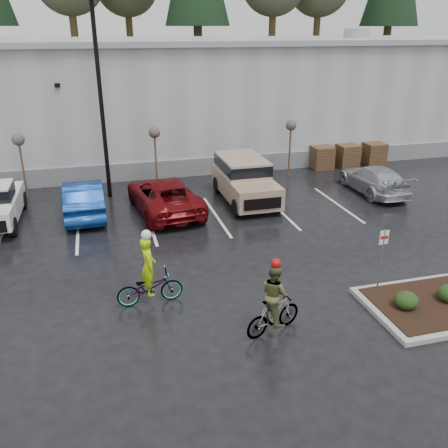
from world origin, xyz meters
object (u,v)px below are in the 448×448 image
object	(u,v)px
sapling_west	(19,143)
suv_tan	(245,181)
pallet_stack_b	(347,156)
fire_lane_sign	(382,253)
cyclist_olive	(274,306)
cyclist_hivis	(149,281)
sapling_mid	(154,136)
pallet_stack_c	(374,154)
car_red	(164,195)
car_far_silver	(373,179)
car_blue	(84,198)
lamppost	(99,79)
pallet_stack_a	(322,157)
sapling_east	(291,128)

from	to	relation	value
sapling_west	suv_tan	bearing A→B (deg)	-18.33
pallet_stack_b	suv_tan	size ratio (longest dim) A/B	0.26
fire_lane_sign	cyclist_olive	world-z (taller)	cyclist_olive
fire_lane_sign	cyclist_hivis	bearing A→B (deg)	169.52
suv_tan	sapling_mid	bearing A→B (deg)	138.27
pallet_stack_c	cyclist_hivis	xyz separation A→B (m)	(-15.23, -12.50, 0.07)
car_red	car_far_silver	world-z (taller)	car_red
pallet_stack_c	cyclist_hivis	size ratio (longest dim) A/B	0.56
sapling_west	cyclist_olive	distance (m)	16.09
sapling_west	cyclist_olive	bearing A→B (deg)	-60.48
car_far_silver	car_blue	bearing A→B (deg)	-1.40
lamppost	pallet_stack_a	world-z (taller)	lamppost
pallet_stack_b	car_blue	xyz separation A→B (m)	(-15.39, -4.24, 0.12)
sapling_mid	pallet_stack_a	bearing A→B (deg)	5.71
fire_lane_sign	car_red	xyz separation A→B (m)	(-5.45, 9.01, -0.63)
pallet_stack_c	car_blue	xyz separation A→B (m)	(-17.19, -4.24, 0.12)
suv_tan	cyclist_hivis	bearing A→B (deg)	-124.61
sapling_mid	sapling_west	bearing A→B (deg)	180.00
suv_tan	sapling_east	bearing A→B (deg)	43.10
lamppost	pallet_stack_c	distance (m)	16.89
cyclist_hivis	suv_tan	bearing A→B (deg)	-37.40
lamppost	pallet_stack_b	world-z (taller)	lamppost
cyclist_olive	car_red	bearing A→B (deg)	-10.53
sapling_mid	car_blue	world-z (taller)	sapling_mid
pallet_stack_b	fire_lane_sign	distance (m)	15.23
sapling_east	fire_lane_sign	xyz separation A→B (m)	(-2.20, -12.80, -1.32)
pallet_stack_a	cyclist_olive	xyz separation A→B (m)	(-8.63, -14.90, 0.16)
pallet_stack_a	suv_tan	world-z (taller)	suv_tan
sapling_west	suv_tan	size ratio (longest dim) A/B	0.63
lamppost	car_blue	world-z (taller)	lamppost
lamppost	cyclist_olive	distance (m)	14.32
sapling_west	car_far_silver	xyz separation A→B (m)	(17.07, -3.80, -2.04)
lamppost	sapling_west	xyz separation A→B (m)	(-4.00, 1.00, -2.96)
sapling_west	cyclist_olive	size ratio (longest dim) A/B	1.41
pallet_stack_c	suv_tan	world-z (taller)	suv_tan
fire_lane_sign	suv_tan	world-z (taller)	fire_lane_sign
lamppost	cyclist_hivis	distance (m)	11.63
lamppost	suv_tan	bearing A→B (deg)	-20.93
car_blue	pallet_stack_c	bearing A→B (deg)	-168.04
sapling_west	car_red	size ratio (longest dim) A/B	0.57
car_red	suv_tan	distance (m)	4.02
car_blue	car_far_silver	bearing A→B (deg)	175.87
pallet_stack_a	car_far_silver	xyz separation A→B (m)	(0.57, -4.80, 0.02)
cyclist_hivis	fire_lane_sign	bearing A→B (deg)	-103.27
pallet_stack_a	cyclist_hivis	xyz separation A→B (m)	(-11.73, -12.50, 0.07)
cyclist_hivis	cyclist_olive	xyz separation A→B (m)	(3.10, -2.40, 0.08)
pallet_stack_a	car_red	distance (m)	11.23
pallet_stack_c	cyclist_olive	distance (m)	19.22
pallet_stack_b	sapling_west	bearing A→B (deg)	-176.86
sapling_mid	car_far_silver	bearing A→B (deg)	-19.74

